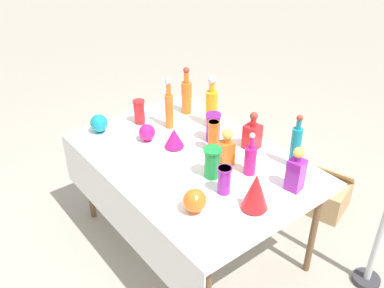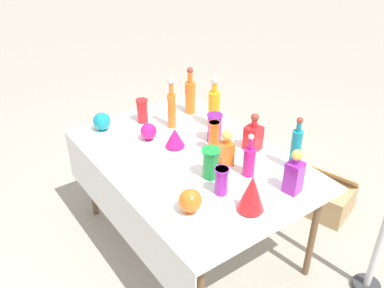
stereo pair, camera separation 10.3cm
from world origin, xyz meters
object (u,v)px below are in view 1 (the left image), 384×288
object	(u,v)px
tall_bottle_1	(250,159)
cardboard_box_behind_left	(317,192)
slender_vase_0	(213,127)
slender_vase_1	(139,111)
slender_vase_3	(213,136)
tall_bottle_0	(169,106)
square_decanter_2	(227,148)
square_decanter_0	(252,135)
tall_bottle_2	(211,106)
tall_bottle_4	(296,145)
round_bowl_1	(99,123)
round_bowl_2	(147,132)
fluted_vase_0	(174,138)
round_bowl_0	(195,201)
tall_bottle_3	(187,95)
slender_vase_2	(224,179)
square_decanter_1	(296,171)
fluted_vase_1	(256,191)
slender_vase_4	(212,162)

from	to	relation	value
tall_bottle_1	cardboard_box_behind_left	distance (m)	1.17
slender_vase_0	slender_vase_1	xyz separation A→B (m)	(-0.53, -0.26, -0.01)
slender_vase_1	slender_vase_3	bearing A→B (deg)	15.77
tall_bottle_0	slender_vase_0	bearing A→B (deg)	20.30
tall_bottle_0	square_decanter_2	xyz separation A→B (m)	(0.61, 0.02, -0.06)
square_decanter_0	tall_bottle_2	bearing A→B (deg)	-177.33
tall_bottle_1	tall_bottle_4	bearing A→B (deg)	67.14
square_decanter_2	round_bowl_1	distance (m)	0.97
tall_bottle_2	round_bowl_2	size ratio (longest dim) A/B	3.14
square_decanter_2	slender_vase_3	distance (m)	0.16
tall_bottle_0	tall_bottle_1	size ratio (longest dim) A/B	1.35
fluted_vase_0	round_bowl_0	distance (m)	0.68
tall_bottle_1	tall_bottle_3	xyz separation A→B (m)	(-0.89, 0.19, 0.04)
cardboard_box_behind_left	tall_bottle_4	bearing A→B (deg)	-73.98
round_bowl_1	slender_vase_3	bearing A→B (deg)	34.57
slender_vase_2	cardboard_box_behind_left	xyz separation A→B (m)	(-0.11, 1.16, -0.73)
square_decanter_1	round_bowl_1	xyz separation A→B (m)	(-1.31, -0.59, -0.05)
tall_bottle_1	tall_bottle_0	bearing A→B (deg)	-176.22
tall_bottle_3	square_decanter_1	distance (m)	1.17
square_decanter_1	tall_bottle_0	bearing A→B (deg)	-172.05
slender_vase_1	cardboard_box_behind_left	size ratio (longest dim) A/B	0.33
square_decanter_1	slender_vase_0	size ratio (longest dim) A/B	1.37
square_decanter_0	cardboard_box_behind_left	xyz separation A→B (m)	(0.14, 0.68, -0.74)
square_decanter_1	cardboard_box_behind_left	bearing A→B (deg)	112.79
tall_bottle_1	slender_vase_1	bearing A→B (deg)	-168.98
cardboard_box_behind_left	fluted_vase_0	bearing A→B (deg)	-113.26
square_decanter_2	round_bowl_0	xyz separation A→B (m)	(0.25, -0.46, -0.04)
tall_bottle_4	fluted_vase_0	size ratio (longest dim) A/B	2.58
slender_vase_3	cardboard_box_behind_left	world-z (taller)	slender_vase_3
tall_bottle_1	slender_vase_2	bearing A→B (deg)	-79.99
slender_vase_0	cardboard_box_behind_left	bearing A→B (deg)	65.73
fluted_vase_0	cardboard_box_behind_left	xyz separation A→B (m)	(0.47, 1.09, -0.71)
tall_bottle_0	round_bowl_2	world-z (taller)	tall_bottle_0
square_decanter_2	fluted_vase_1	xyz separation A→B (m)	(0.43, -0.18, 0.01)
tall_bottle_0	cardboard_box_behind_left	distance (m)	1.44
round_bowl_2	round_bowl_1	bearing A→B (deg)	-146.67
tall_bottle_2	tall_bottle_4	world-z (taller)	tall_bottle_2
tall_bottle_3	square_decanter_0	xyz separation A→B (m)	(0.68, 0.03, -0.05)
square_decanter_1	slender_vase_1	size ratio (longest dim) A/B	1.55
tall_bottle_4	round_bowl_2	distance (m)	1.01
tall_bottle_0	fluted_vase_1	distance (m)	1.05
tall_bottle_0	tall_bottle_2	size ratio (longest dim) A/B	1.00
tall_bottle_4	slender_vase_2	size ratio (longest dim) A/B	2.13
slender_vase_3	square_decanter_1	bearing A→B (deg)	9.82
slender_vase_2	tall_bottle_3	bearing A→B (deg)	154.64
tall_bottle_2	square_decanter_0	size ratio (longest dim) A/B	1.45
square_decanter_2	fluted_vase_0	size ratio (longest dim) A/B	1.75
slender_vase_2	cardboard_box_behind_left	world-z (taller)	slender_vase_2
slender_vase_3	slender_vase_2	bearing A→B (deg)	-32.51
slender_vase_4	round_bowl_0	distance (m)	0.35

